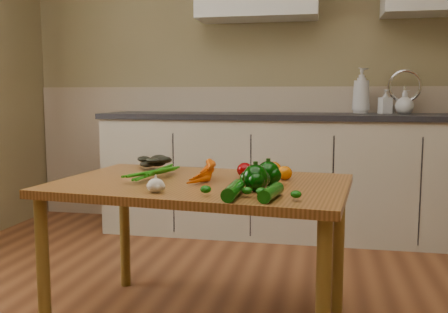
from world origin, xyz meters
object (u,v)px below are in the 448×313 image
Objects in this scene: soap_bottle_c at (405,102)px; leafy_greens at (153,161)px; table at (201,198)px; garlic_bulb at (156,186)px; soap_bottle_a at (361,91)px; zucchini_a at (271,192)px; pepper_a at (255,176)px; zucchini_b at (233,190)px; pepper_b at (268,173)px; tomato_b at (273,170)px; tomato_a at (245,170)px; pepper_c at (255,178)px; tomato_c at (285,173)px; soap_bottle_b at (385,102)px; carrot_bunch at (188,173)px.

soap_bottle_c is 0.94× the size of leafy_greens.
garlic_bulb reaches higher than table.
zucchini_a is (-0.44, -2.08, -0.38)m from soap_bottle_a.
pepper_a is 0.26m from zucchini_b.
garlic_bulb is 0.36× the size of zucchini_a.
pepper_a is (0.57, -0.35, -0.00)m from leafy_greens.
zucchini_a is 0.88× the size of zucchini_b.
pepper_b reaches higher than zucchini_b.
garlic_bulb is 0.80× the size of pepper_a.
tomato_b is (0.05, 0.21, -0.00)m from pepper_a.
tomato_a is at bearing 93.72° from zucchini_b.
soap_bottle_c is at bearing 66.39° from pepper_c.
zucchini_b is at bearing -5.10° from garlic_bulb.
pepper_c reaches higher than tomato_c.
zucchini_a is at bearing -92.00° from tomato_c.
pepper_a is 0.12m from pepper_c.
table is 2.02m from soap_bottle_b.
tomato_b reaches higher than zucchini_b.
soap_bottle_a is at bearing 53.15° from leafy_greens.
soap_bottle_b reaches higher than table.
soap_bottle_b reaches higher than tomato_b.
pepper_a is 0.22m from tomato_b.
tomato_b is at bearing 120.63° from soap_bottle_a.
pepper_c reaches higher than tomato_a.
zucchini_a is (-0.74, -2.00, -0.30)m from soap_bottle_c.
zucchini_a is at bearing -128.74° from soap_bottle_b.
leafy_greens is (-1.40, -1.39, -0.28)m from soap_bottle_c.
tomato_b reaches higher than tomato_c.
tomato_b is at bearing 5.69° from tomato_a.
pepper_a is at bearing 155.33° from soap_bottle_c.
soap_bottle_a is at bearing 74.39° from zucchini_b.
pepper_b is (0.40, 0.24, 0.02)m from garlic_bulb.
leafy_greens reaches higher than zucchini_a.
garlic_bulb is 0.97× the size of tomato_c.
tomato_a is (0.23, 0.13, 0.00)m from carrot_bunch.
tomato_c is at bearing 88.00° from zucchini_a.
soap_bottle_a reaches higher than tomato_a.
pepper_a reaches higher than zucchini_b.
tomato_a is 0.92× the size of tomato_b.
carrot_bunch is at bearing 171.63° from table.
carrot_bunch is 0.30m from garlic_bulb.
pepper_c is at bearing -27.49° from table.
soap_bottle_c is 1.76m from tomato_c.
pepper_b is 0.16m from tomato_c.
soap_bottle_c is 2.47× the size of tomato_c.
soap_bottle_a is 3.38× the size of pepper_b.
leafy_greens is 2.62× the size of tomato_c.
soap_bottle_a reaches higher than soap_bottle_b.
garlic_bulb is 0.60m from tomato_b.
zucchini_a is at bearing -4.07° from garlic_bulb.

